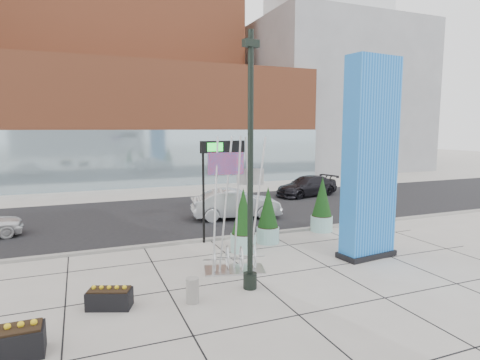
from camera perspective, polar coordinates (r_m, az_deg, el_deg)
name	(u,v)px	position (r m, az deg, el deg)	size (l,w,h in m)	color
ground	(218,272)	(14.75, -3.20, -12.95)	(160.00, 160.00, 0.00)	#9E9991
street_asphalt	(163,216)	(24.08, -10.92, -5.04)	(80.00, 12.00, 0.02)	black
curb_edge	(189,242)	(18.38, -7.27, -8.68)	(80.00, 0.30, 0.12)	gray
tower_podium	(137,125)	(40.48, -14.40, 7.65)	(34.00, 10.00, 11.00)	brown
tower_glass_front	(146,159)	(35.82, -13.22, 2.95)	(34.00, 0.60, 5.00)	#8CA5B2
building_grey_parking	(327,99)	(54.55, 12.23, 11.25)	(20.00, 18.00, 18.00)	slate
blue_pylon	(370,163)	(16.45, 17.99, 2.36)	(2.46, 1.33, 7.84)	#0B4FB3
lamp_post	(250,187)	(12.50, 1.48, -1.05)	(0.53, 0.44, 8.04)	black
public_art_sculpture	(235,236)	(14.51, -0.75, -7.99)	(2.35, 1.59, 4.87)	silver
concrete_bollard	(193,290)	(12.33, -6.77, -15.32)	(0.38, 0.38, 0.75)	gray
overhead_street_sign	(220,155)	(17.93, -2.89, 3.52)	(2.16, 0.44, 4.57)	black
round_planter_east	(322,206)	(20.46, 11.58, -3.59)	(1.09, 1.09, 2.73)	#8EC0BA
round_planter_mid	(268,216)	(18.06, 4.00, -5.17)	(1.02, 1.02, 2.55)	#8EC0BA
round_planter_west	(243,222)	(16.75, 0.47, -5.94)	(1.07, 1.07, 2.68)	#8EC0BA
box_planter_north	(110,297)	(12.52, -18.06, -15.60)	(1.37, 1.02, 0.67)	black
box_planter_south	(9,342)	(10.96, -30.05, -19.32)	(1.48, 0.74, 0.81)	black
car_silver_mid	(236,204)	(22.89, -0.59, -3.45)	(1.76, 5.04, 1.66)	#B8BCC1
car_dark_east	(307,186)	(30.92, 9.49, -0.88)	(2.11, 5.18, 1.50)	black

